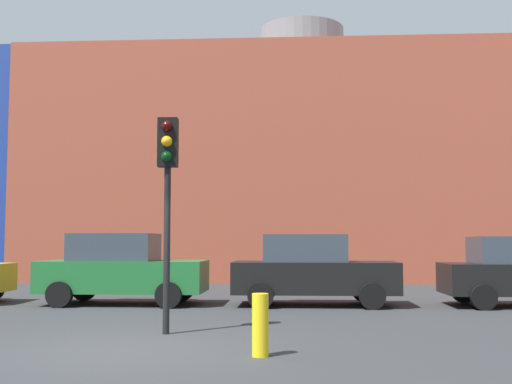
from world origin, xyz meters
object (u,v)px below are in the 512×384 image
object	(u,v)px
traffic_light_island	(167,174)
parked_car_3	(312,270)
parked_car_2	(122,269)
bollard_yellow_0	(260,325)

from	to	relation	value
traffic_light_island	parked_car_3	bearing A→B (deg)	149.52
parked_car_3	traffic_light_island	bearing A→B (deg)	-117.86
parked_car_2	traffic_light_island	size ratio (longest dim) A/B	1.10
parked_car_2	bollard_yellow_0	size ratio (longest dim) A/B	4.77
parked_car_3	traffic_light_island	xyz separation A→B (m)	(-2.77, -5.24, 1.96)
parked_car_2	parked_car_3	xyz separation A→B (m)	(5.03, -0.00, -0.01)
parked_car_2	parked_car_3	bearing A→B (deg)	-0.00
parked_car_2	parked_car_3	distance (m)	5.03
traffic_light_island	bollard_yellow_0	bearing A→B (deg)	38.12
parked_car_3	bollard_yellow_0	world-z (taller)	parked_car_3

